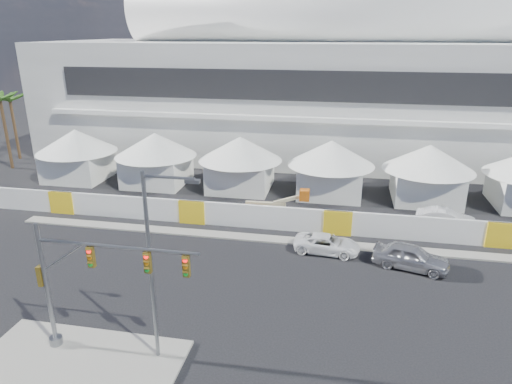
% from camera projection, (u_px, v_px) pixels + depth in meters
% --- Properties ---
extents(ground, '(160.00, 160.00, 0.00)m').
position_uv_depth(ground, '(215.00, 339.00, 23.96)').
color(ground, black).
rests_on(ground, ground).
extents(median_island, '(10.00, 5.00, 0.15)m').
position_uv_depth(median_island, '(79.00, 362.00, 22.22)').
color(median_island, gray).
rests_on(median_island, ground).
extents(stadium, '(80.00, 24.80, 21.98)m').
position_uv_depth(stadium, '(368.00, 79.00, 57.66)').
color(stadium, silver).
rests_on(stadium, ground).
extents(tent_row, '(53.40, 8.40, 5.40)m').
position_uv_depth(tent_row, '(285.00, 161.00, 45.03)').
color(tent_row, white).
rests_on(tent_row, ground).
extents(hoarding_fence, '(70.00, 0.25, 2.00)m').
position_uv_depth(hoarding_fence, '(338.00, 223.00, 35.98)').
color(hoarding_fence, white).
rests_on(hoarding_fence, ground).
extents(palm_cluster, '(10.60, 10.60, 8.55)m').
position_uv_depth(palm_cluster, '(12.00, 105.00, 54.89)').
color(palm_cluster, '#47331E').
rests_on(palm_cluster, ground).
extents(sedan_silver, '(3.26, 5.38, 1.71)m').
position_uv_depth(sedan_silver, '(411.00, 257.00, 30.90)').
color(sedan_silver, '#B0B0B5').
rests_on(sedan_silver, ground).
extents(pickup_curb, '(2.59, 4.92, 1.32)m').
position_uv_depth(pickup_curb, '(327.00, 244.00, 33.19)').
color(pickup_curb, white).
rests_on(pickup_curb, ground).
extents(lot_car_a, '(2.46, 4.93, 1.55)m').
position_uv_depth(lot_car_a, '(446.00, 219.00, 37.31)').
color(lot_car_a, silver).
rests_on(lot_car_a, ground).
extents(traffic_mast, '(8.26, 0.65, 6.73)m').
position_uv_depth(traffic_mast, '(80.00, 284.00, 21.84)').
color(traffic_mast, slate).
rests_on(traffic_mast, median_island).
extents(streetlight_median, '(2.63, 0.26, 9.52)m').
position_uv_depth(streetlight_median, '(155.00, 257.00, 20.75)').
color(streetlight_median, gray).
rests_on(streetlight_median, median_island).
extents(boom_lift, '(6.26, 1.50, 3.18)m').
position_uv_depth(boom_lift, '(260.00, 214.00, 38.09)').
color(boom_lift, '#C05B12').
rests_on(boom_lift, ground).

